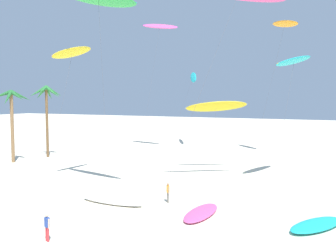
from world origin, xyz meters
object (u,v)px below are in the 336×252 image
palm_tree_1 (12,105)px  person_near_right (168,192)px  flying_kite_9 (160,26)px  grounded_kite_1 (112,201)px  person_mid_field (47,226)px  flying_kite_6 (285,24)px  grounded_kite_3 (316,225)px  grounded_kite_2 (201,213)px  flying_kite_7 (216,106)px  flying_kite_0 (294,61)px  flying_kite_11 (193,77)px  palm_tree_0 (47,99)px  flying_kite_10 (72,52)px

palm_tree_1 → person_near_right: (26.23, -7.71, -6.62)m
flying_kite_9 → grounded_kite_1: bearing=-70.6°
grounded_kite_1 → person_mid_field: size_ratio=3.32×
flying_kite_6 → grounded_kite_3: bearing=-78.2°
palm_tree_1 → flying_kite_6: 39.28m
person_near_right → person_mid_field: size_ratio=0.96×
palm_tree_1 → grounded_kite_3: 39.04m
grounded_kite_2 → flying_kite_7: bearing=104.2°
flying_kite_0 → flying_kite_9: flying_kite_9 is taller
grounded_kite_2 → person_near_right: size_ratio=3.07×
flying_kite_11 → person_mid_field: size_ratio=8.22×
flying_kite_7 → person_near_right: size_ratio=5.22×
palm_tree_0 → grounded_kite_1: bearing=-35.3°
flying_kite_6 → grounded_kite_2: (-1.43, -30.41, -18.92)m
flying_kite_0 → grounded_kite_2: size_ratio=2.65×
flying_kite_0 → flying_kite_10: 22.10m
flying_kite_11 → grounded_kite_1: (7.05, -35.58, -11.97)m
palm_tree_1 → grounded_kite_1: bearing=-23.8°
flying_kite_10 → person_near_right: flying_kite_10 is taller
palm_tree_0 → person_mid_field: 32.99m
palm_tree_0 → flying_kite_0: flying_kite_0 is taller
palm_tree_0 → palm_tree_1: palm_tree_0 is taller
palm_tree_0 → person_near_right: (25.34, -12.99, -7.48)m
flying_kite_0 → flying_kite_6: bearing=100.8°
grounded_kite_3 → palm_tree_0: bearing=159.0°
flying_kite_9 → grounded_kite_3: size_ratio=4.16×
flying_kite_10 → grounded_kite_3: bearing=-10.1°
flying_kite_0 → flying_kite_9: bearing=147.1°
palm_tree_1 → grounded_kite_2: (29.70, -9.44, -7.34)m
flying_kite_10 → flying_kite_6: bearing=56.3°
flying_kite_6 → person_mid_field: bearing=-101.5°
flying_kite_11 → grounded_kite_2: bearing=-67.7°
palm_tree_0 → grounded_kite_1: size_ratio=1.85×
flying_kite_7 → person_mid_field: 24.98m
flying_kite_7 → grounded_kite_3: size_ratio=1.66×
flying_kite_0 → grounded_kite_3: 17.84m
flying_kite_6 → flying_kite_9: (-18.83, -2.48, 0.83)m
flying_kite_10 → palm_tree_0: bearing=143.2°
grounded_kite_1 → flying_kite_0: bearing=49.5°
palm_tree_0 → person_mid_field: bearing=-46.0°
person_near_right → flying_kite_0: bearing=55.9°
flying_kite_9 → grounded_kite_2: (17.40, -27.93, -19.75)m
flying_kite_0 → palm_tree_0: bearing=178.2°
palm_tree_0 → flying_kite_7: (24.87, 0.85, -0.88)m
palm_tree_1 → flying_kite_0: size_ratio=0.73×
flying_kite_6 → person_mid_field: (-7.91, -38.81, -18.16)m
flying_kite_10 → flying_kite_11: bearing=87.8°
flying_kite_7 → flying_kite_6: bearing=70.1°
palm_tree_1 → flying_kite_9: (12.30, 18.50, 12.41)m
palm_tree_1 → flying_kite_10: flying_kite_10 is taller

